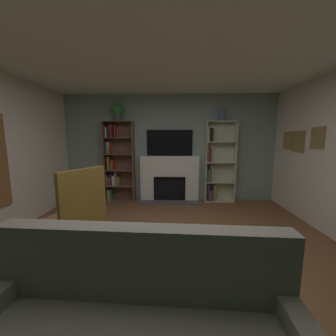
{
  "coord_description": "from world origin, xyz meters",
  "views": [
    {
      "loc": [
        0.09,
        -2.32,
        1.56
      ],
      "look_at": [
        0.0,
        1.08,
        1.04
      ],
      "focal_mm": 21.84,
      "sensor_mm": 36.0,
      "label": 1
    }
  ],
  "objects": [
    {
      "name": "ground_plane",
      "position": [
        0.0,
        0.0,
        0.0
      ],
      "size": [
        6.47,
        6.47,
        0.0
      ],
      "primitive_type": "plane",
      "color": "brown"
    },
    {
      "name": "wall_back_accent",
      "position": [
        0.0,
        2.73,
        1.29
      ],
      "size": [
        5.22,
        0.06,
        2.58
      ],
      "primitive_type": "cube",
      "color": "gray",
      "rests_on": "ground_plane"
    },
    {
      "name": "ceiling",
      "position": [
        0.0,
        0.0,
        2.61
      ],
      "size": [
        5.22,
        5.51,
        0.06
      ],
      "primitive_type": "cube",
      "color": "white",
      "rests_on": "wall_back_accent"
    },
    {
      "name": "fireplace",
      "position": [
        0.0,
        2.6,
        0.57
      ],
      "size": [
        1.52,
        0.48,
        1.11
      ],
      "color": "silver",
      "rests_on": "ground_plane"
    },
    {
      "name": "tv",
      "position": [
        0.0,
        2.67,
        1.42
      ],
      "size": [
        1.1,
        0.06,
        0.63
      ],
      "primitive_type": "cube",
      "color": "black",
      "rests_on": "fireplace"
    },
    {
      "name": "bookshelf_left",
      "position": [
        -1.29,
        2.59,
        0.96
      ],
      "size": [
        0.71,
        0.3,
        1.93
      ],
      "color": "brown",
      "rests_on": "ground_plane"
    },
    {
      "name": "bookshelf_right",
      "position": [
        1.13,
        2.6,
        0.88
      ],
      "size": [
        0.71,
        0.26,
        1.93
      ],
      "color": "beige",
      "rests_on": "ground_plane"
    },
    {
      "name": "potted_plant",
      "position": [
        -1.21,
        2.55,
        2.17
      ],
      "size": [
        0.29,
        0.29,
        0.41
      ],
      "color": "#51574F",
      "rests_on": "bookshelf_left"
    },
    {
      "name": "vase_with_flowers",
      "position": [
        1.21,
        2.55,
        2.08
      ],
      "size": [
        0.11,
        0.11,
        0.44
      ],
      "color": "#506DA1",
      "rests_on": "bookshelf_right"
    },
    {
      "name": "armchair",
      "position": [
        -1.17,
        0.18,
        0.57
      ],
      "size": [
        0.82,
        0.86,
        1.17
      ],
      "color": "olive",
      "rests_on": "ground_plane"
    }
  ]
}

